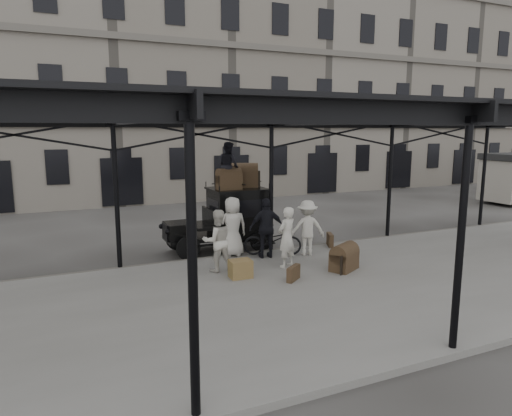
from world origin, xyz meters
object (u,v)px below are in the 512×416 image
Objects in this scene: steamer_trunk_roof_near at (229,181)px; steamer_trunk_platform at (344,259)px; taxi at (229,216)px; porter_left at (287,237)px; bicycle at (273,240)px; porter_official at (267,228)px.

steamer_trunk_platform is (2.12, -3.80, -2.00)m from steamer_trunk_roof_near.
taxi is 3.16m from porter_left.
taxi reaches higher than steamer_trunk_platform.
porter_official is at bearing 145.55° from bicycle.
steamer_trunk_roof_near is (-0.63, 1.68, 1.37)m from porter_official.
porter_left reaches higher than steamer_trunk_platform.
taxi is 4.46× the size of steamer_trunk_roof_near.
porter_left is 1.41m from bicycle.
porter_left is 2.01× the size of steamer_trunk_platform.
porter_left is at bearing 105.62° from porter_official.
steamer_trunk_roof_near is (-0.93, 1.50, 1.84)m from bicycle.
steamer_trunk_platform is (1.38, -0.97, -0.57)m from porter_left.
taxi is at bearing -100.55° from porter_left.
porter_official is at bearing 95.80° from steamer_trunk_platform.
porter_left is at bearing -77.91° from taxi.
steamer_trunk_platform is at bearing 122.47° from porter_left.
taxi reaches higher than porter_official.
steamer_trunk_roof_near reaches higher than bicycle.
taxi reaches higher than porter_left.
porter_left is 0.97× the size of bicycle.
taxi is at bearing 71.66° from steamer_trunk_roof_near.
bicycle is 2.55m from steamer_trunk_roof_near.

